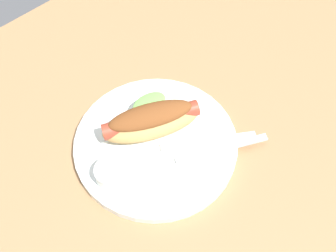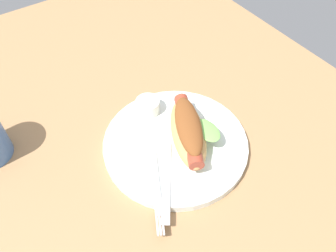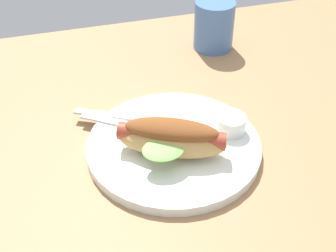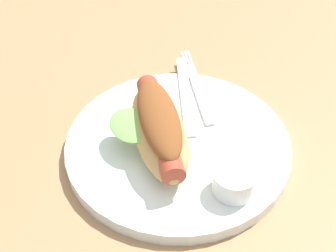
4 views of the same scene
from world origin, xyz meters
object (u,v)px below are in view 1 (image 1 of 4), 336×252
Objects in this scene: hot_dog at (151,120)px; knife at (209,142)px; fork at (220,149)px; sauce_ramekin at (110,174)px; plate at (156,144)px.

hot_dog is 1.08× the size of knife.
hot_dog is 12.00cm from fork.
sauce_ramekin is (10.45, 2.13, -1.49)cm from hot_dog.
fork is at bearing -47.79° from knife.
sauce_ramekin is 17.84cm from fork.
hot_dog is at bearing -116.53° from plate.
knife is (-15.48, 6.12, -1.20)cm from sauce_ramekin.
sauce_ramekin is 0.32× the size of fork.
sauce_ramekin reaches higher than plate.
knife is (0.27, -2.18, -0.02)cm from fork.
knife reaches higher than plate.
plate is 9.67cm from sauce_ramekin.
sauce_ramekin is 16.69cm from knife.
hot_dog is 3.66× the size of sauce_ramekin.
fork is (-5.29, 10.43, -2.67)cm from hot_dog.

